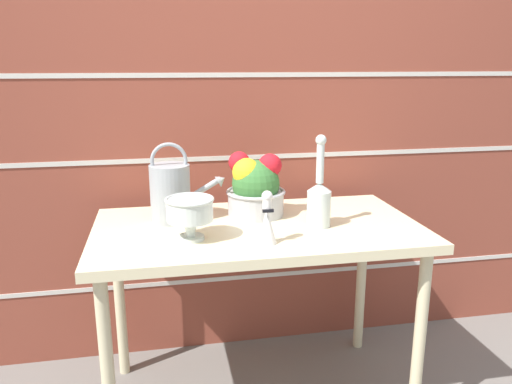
% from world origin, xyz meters
% --- Properties ---
extents(brick_wall, '(3.60, 0.08, 2.20)m').
position_xyz_m(brick_wall, '(0.00, 0.46, 1.10)').
color(brick_wall, brown).
rests_on(brick_wall, ground_plane).
extents(patio_table, '(1.22, 0.66, 0.74)m').
position_xyz_m(patio_table, '(0.00, 0.00, 0.66)').
color(patio_table, beige).
rests_on(patio_table, ground_plane).
extents(watering_can, '(0.30, 0.15, 0.31)m').
position_xyz_m(watering_can, '(-0.31, 0.12, 0.86)').
color(watering_can, '#93999E').
rests_on(watering_can, patio_table).
extents(crystal_pedestal_bowl, '(0.17, 0.17, 0.15)m').
position_xyz_m(crystal_pedestal_bowl, '(-0.26, -0.11, 0.84)').
color(crystal_pedestal_bowl, silver).
rests_on(crystal_pedestal_bowl, patio_table).
extents(flower_planter, '(0.24, 0.24, 0.25)m').
position_xyz_m(flower_planter, '(0.01, 0.13, 0.85)').
color(flower_planter, '#ADADB2').
rests_on(flower_planter, patio_table).
extents(glass_decanter, '(0.09, 0.09, 0.34)m').
position_xyz_m(glass_decanter, '(0.22, -0.05, 0.85)').
color(glass_decanter, silver).
rests_on(glass_decanter, patio_table).
extents(figurine_vase, '(0.07, 0.07, 0.18)m').
position_xyz_m(figurine_vase, '(-0.01, -0.20, 0.81)').
color(figurine_vase, white).
rests_on(figurine_vase, patio_table).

